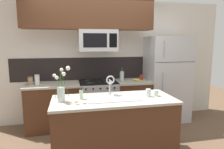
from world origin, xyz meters
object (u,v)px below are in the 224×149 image
refrigerator (166,79)px  spare_glass (156,93)px  drinking_glass (148,93)px  microwave (98,41)px  coffee_tin (141,77)px  storage_jar_tall (30,80)px  stove_range (98,103)px  storage_jar_medium (37,80)px  dish_soap_bottle (81,94)px  sink_faucet (110,82)px  banana_bunch (137,80)px  flower_vase (61,90)px  french_press (122,76)px

refrigerator → spare_glass: (-0.82, -1.26, 0.04)m
drinking_glass → spare_glass: bearing=4.3°
microwave → coffee_tin: bearing=4.3°
refrigerator → drinking_glass: (-0.94, -1.27, 0.05)m
storage_jar_tall → coffee_tin: storage_jar_tall is taller
stove_range → coffee_tin: coffee_tin is taller
stove_range → storage_jar_medium: (-1.18, 0.02, 0.54)m
coffee_tin → dish_soap_bottle: size_ratio=0.67×
sink_faucet → coffee_tin: bearing=50.4°
stove_range → storage_jar_tall: size_ratio=5.78×
microwave → sink_faucet: bearing=-87.7°
refrigerator → spare_glass: refrigerator is taller
stove_range → dish_soap_bottle: bearing=-109.0°
stove_range → sink_faucet: sink_faucet is taller
storage_jar_medium → banana_bunch: (2.00, -0.08, -0.07)m
dish_soap_bottle → spare_glass: bearing=-3.0°
refrigerator → dish_soap_bottle: refrigerator is taller
microwave → spare_glass: microwave is taller
drinking_glass → flower_vase: flower_vase is taller
storage_jar_tall → french_press: french_press is taller
stove_range → coffee_tin: 1.08m
coffee_tin → dish_soap_bottle: dish_soap_bottle is taller
french_press → spare_glass: size_ratio=2.95×
drinking_glass → banana_bunch: bearing=78.5°
sink_faucet → refrigerator: bearing=35.8°
storage_jar_tall → storage_jar_medium: 0.12m
flower_vase → coffee_tin: bearing=38.7°
storage_jar_tall → flower_vase: flower_vase is taller
storage_jar_tall → banana_bunch: size_ratio=0.84×
sink_faucet → stove_range: bearing=92.3°
dish_soap_bottle → spare_glass: (1.12, -0.06, -0.02)m
microwave → refrigerator: microwave is taller
coffee_tin → dish_soap_bottle: (-1.36, -1.23, 0.01)m
stove_range → french_press: bearing=6.6°
banana_bunch → drinking_glass: size_ratio=1.64×
drinking_glass → refrigerator: bearing=53.4°
microwave → coffee_tin: 1.23m
storage_jar_medium → spare_glass: (1.89, -1.26, -0.05)m
french_press → sink_faucet: size_ratio=0.87×
refrigerator → storage_jar_tall: refrigerator is taller
storage_jar_medium → banana_bunch: 2.00m
storage_jar_medium → coffee_tin: size_ratio=1.72×
refrigerator → stove_range: bearing=-179.2°
microwave → dish_soap_bottle: bearing=-109.3°
microwave → spare_glass: bearing=-59.9°
microwave → storage_jar_medium: bearing=178.0°
stove_range → storage_jar_medium: bearing=179.0°
banana_bunch → stove_range: bearing=175.8°
storage_jar_tall → flower_vase: (0.63, -1.28, 0.08)m
storage_jar_tall → spare_glass: (2.01, -1.27, -0.03)m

